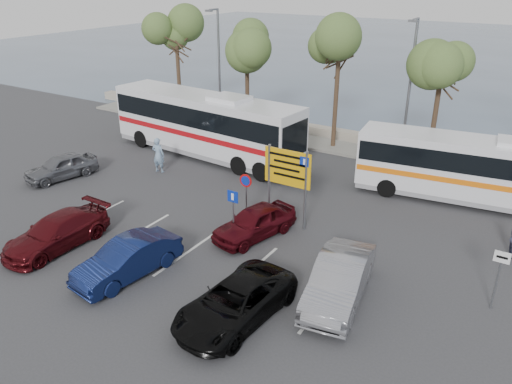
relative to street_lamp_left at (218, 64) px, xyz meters
The scene contains 24 objects.
ground 17.43m from the street_lamp_left, 53.51° to the right, with size 120.00×120.00×0.00m, color #353537.
kerb_strip 10.99m from the street_lamp_left, ahead, with size 44.00×2.40×0.15m, color gray.
seawall 11.16m from the street_lamp_left, 13.93° to the left, with size 48.00×0.80×0.60m, color gray.
sea 47.77m from the street_lamp_left, 77.86° to the left, with size 140.00×140.00×0.00m, color #3D4F63.
tree_far_left 4.38m from the street_lamp_left, behind, with size 3.20×3.20×7.60m.
tree_left 2.49m from the street_lamp_left, 13.51° to the left, with size 3.20×3.20×7.20m.
tree_mid 8.76m from the street_lamp_left, ahead, with size 3.20×3.20×8.00m.
tree_right 14.59m from the street_lamp_left, ahead, with size 3.20×3.20×7.40m.
street_lamp_left is the anchor object (origin of this frame).
street_lamp_right 13.00m from the street_lamp_left, ahead, with size 0.45×1.15×8.01m.
direction_sign 15.24m from the street_lamp_left, 43.17° to the right, with size 2.20×0.12×3.60m.
sign_no_stop 14.88m from the street_lamp_left, 49.83° to the right, with size 0.60×0.08×2.35m.
sign_parking 16.37m from the street_lamp_left, 52.40° to the right, with size 0.50×0.07×2.25m.
sign_taxi 23.38m from the street_lamp_left, 31.27° to the right, with size 0.50×0.07×2.20m.
lane_markings 17.62m from the street_lamp_left, 58.61° to the right, with size 12.02×4.20×0.01m, color silver, non-canonical shape.
coach_bus_left 6.22m from the street_lamp_left, 63.11° to the right, with size 12.87×3.76×3.96m.
coach_bus_right 18.11m from the street_lamp_left, 11.46° to the right, with size 11.09×3.65×3.39m.
car_silver_a 12.81m from the street_lamp_left, 99.45° to the right, with size 1.55×3.86×1.32m, color slate.
car_blue 19.21m from the street_lamp_left, 64.82° to the right, with size 1.47×4.22×1.39m, color #101B4B.
car_maroon 17.92m from the street_lamp_left, 76.77° to the right, with size 1.86×4.57×1.33m, color #4E0D11.
car_red 16.37m from the street_lamp_left, 49.13° to the right, with size 1.59×3.96×1.35m, color #4C0A12.
suv_black 21.66m from the street_lamp_left, 53.05° to the right, with size 2.15×4.66×1.29m, color black.
car_silver_b 21.19m from the street_lamp_left, 43.16° to the right, with size 1.63×4.68×1.54m, color gray.
pedestrian_near 9.44m from the street_lamp_left, 77.56° to the right, with size 0.73×0.48×2.00m, color #7F9CB9.
Camera 1 is at (10.33, -14.38, 10.44)m, focal length 35.00 mm.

